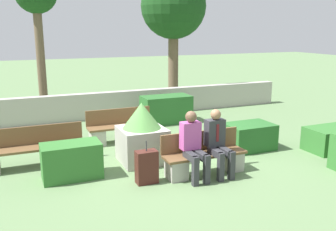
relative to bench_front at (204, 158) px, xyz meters
name	(u,v)px	position (x,y,z in m)	size (l,w,h in m)	color
ground_plane	(174,159)	(-0.22, 0.99, -0.32)	(60.00, 60.00, 0.00)	#607F51
perimeter_wall	(118,104)	(-0.22, 5.54, 0.11)	(12.28, 0.30, 0.85)	#ADA89E
bench_front	(204,158)	(0.00, 0.00, 0.00)	(1.73, 0.48, 0.84)	brown
bench_left_side	(121,130)	(-0.93, 2.78, 0.00)	(1.72, 0.49, 0.84)	brown
bench_right_side	(33,151)	(-3.15, 1.77, 0.02)	(2.14, 0.48, 0.84)	brown
person_seated_man	(218,140)	(0.22, -0.14, 0.41)	(0.38, 0.63, 1.32)	#333338
person_seated_woman	(193,142)	(-0.32, -0.14, 0.42)	(0.38, 0.63, 1.33)	#333338
hedge_block_near_left	(166,109)	(0.92, 4.17, 0.11)	(1.50, 0.78, 0.85)	#286028
hedge_block_mid_left	(249,136)	(1.77, 0.97, 0.00)	(1.13, 0.80, 0.63)	#286028
hedge_block_mid_right	(72,161)	(-2.50, 0.81, 0.04)	(1.13, 0.62, 0.70)	#33702D
planter_corner_left	(142,135)	(-0.92, 1.14, 0.30)	(0.96, 0.96, 1.32)	#ADA89E
suitcase	(147,167)	(-1.23, 0.00, 0.00)	(0.41, 0.24, 0.84)	#471E19
tree_center_left	(173,8)	(2.48, 7.17, 3.32)	(2.48, 2.48, 4.94)	brown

